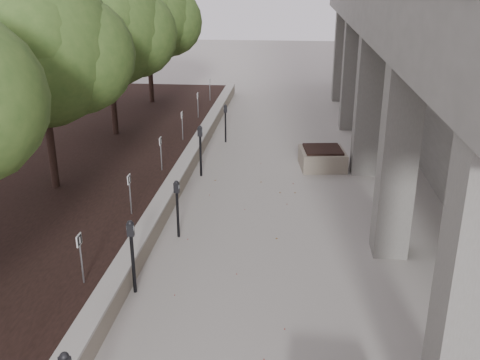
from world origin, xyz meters
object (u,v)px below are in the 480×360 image
at_px(parking_meter_4, 201,151).
at_px(parking_meter_2, 133,257).
at_px(planter_back, 322,158).
at_px(crabapple_tree_5, 148,37).
at_px(parking_meter_3, 177,209).
at_px(parking_meter_5, 225,123).
at_px(crabapple_tree_4, 109,54).
at_px(crabapple_tree_3, 43,82).

bearing_deg(parking_meter_4, parking_meter_2, -88.05).
distance_m(parking_meter_4, planter_back, 3.77).
xyz_separation_m(crabapple_tree_5, parking_meter_2, (3.25, -14.09, -2.38)).
distance_m(parking_meter_3, parking_meter_5, 7.44).
relative_size(parking_meter_2, parking_meter_4, 0.96).
bearing_deg(parking_meter_3, crabapple_tree_5, 117.11).
xyz_separation_m(crabapple_tree_4, parking_meter_5, (3.74, 0.67, -2.44)).
bearing_deg(parking_meter_2, parking_meter_4, 83.80).
bearing_deg(parking_meter_2, crabapple_tree_3, 123.99).
bearing_deg(parking_meter_5, crabapple_tree_3, -141.57).
distance_m(parking_meter_3, parking_meter_4, 3.97).
xyz_separation_m(parking_meter_2, parking_meter_5, (0.49, 9.77, -0.06)).
xyz_separation_m(parking_meter_2, planter_back, (3.76, 7.41, -0.43)).
height_order(crabapple_tree_5, parking_meter_2, crabapple_tree_5).
distance_m(crabapple_tree_5, parking_meter_2, 14.66).
height_order(crabapple_tree_4, parking_meter_4, crabapple_tree_4).
xyz_separation_m(crabapple_tree_3, crabapple_tree_4, (0.00, 5.00, 0.00)).
distance_m(parking_meter_2, planter_back, 8.32).
relative_size(crabapple_tree_4, parking_meter_5, 4.01).
height_order(parking_meter_2, parking_meter_3, parking_meter_2).
xyz_separation_m(crabapple_tree_4, planter_back, (7.01, -1.69, -2.81)).
distance_m(crabapple_tree_5, parking_meter_3, 12.54).
distance_m(crabapple_tree_3, parking_meter_2, 5.74).
height_order(crabapple_tree_4, parking_meter_3, crabapple_tree_4).
bearing_deg(planter_back, parking_meter_2, -116.93).
bearing_deg(parking_meter_5, crabapple_tree_5, 112.61).
bearing_deg(parking_meter_4, crabapple_tree_3, -143.64).
bearing_deg(parking_meter_2, planter_back, 58.61).
relative_size(crabapple_tree_5, parking_meter_3, 4.00).
xyz_separation_m(parking_meter_4, planter_back, (3.57, 1.11, -0.46)).
relative_size(crabapple_tree_3, crabapple_tree_5, 1.00).
xyz_separation_m(parking_meter_3, parking_meter_4, (-0.15, 3.97, 0.08)).
xyz_separation_m(crabapple_tree_5, parking_meter_5, (3.74, -4.33, -2.44)).
xyz_separation_m(crabapple_tree_5, parking_meter_4, (3.44, -7.79, -2.35)).
height_order(crabapple_tree_4, crabapple_tree_5, same).
height_order(parking_meter_2, planter_back, parking_meter_2).
relative_size(crabapple_tree_5, planter_back, 4.12).
relative_size(parking_meter_2, parking_meter_5, 1.09).
relative_size(crabapple_tree_3, parking_meter_3, 4.00).
relative_size(crabapple_tree_3, parking_meter_5, 4.01).
height_order(parking_meter_5, planter_back, parking_meter_5).
xyz_separation_m(crabapple_tree_4, parking_meter_2, (3.25, -9.09, -2.38)).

